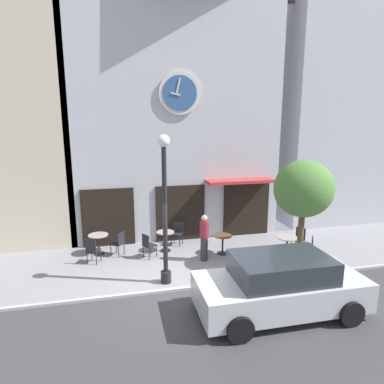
% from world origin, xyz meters
% --- Properties ---
extents(ground_plane, '(27.84, 10.89, 0.13)m').
position_xyz_m(ground_plane, '(0.00, -1.17, -0.02)').
color(ground_plane, gray).
extents(clock_building, '(8.65, 3.32, 11.92)m').
position_xyz_m(clock_building, '(0.99, 5.29, 6.15)').
color(clock_building, '#B2B2BC').
rests_on(clock_building, ground_plane).
extents(neighbor_building_right, '(5.36, 3.78, 12.64)m').
position_xyz_m(neighbor_building_right, '(8.87, 6.14, 6.32)').
color(neighbor_building_right, '#B2B2BC').
rests_on(neighbor_building_right, ground_plane).
extents(street_lamp, '(0.36, 0.36, 4.50)m').
position_xyz_m(street_lamp, '(-0.19, 0.60, 2.28)').
color(street_lamp, black).
rests_on(street_lamp, ground_plane).
extents(street_tree, '(1.96, 1.76, 3.66)m').
position_xyz_m(street_tree, '(4.34, 0.64, 2.70)').
color(street_tree, brown).
rests_on(street_tree, ground_plane).
extents(cafe_table_leftmost, '(0.73, 0.73, 0.75)m').
position_xyz_m(cafe_table_leftmost, '(-2.28, 3.40, 0.54)').
color(cafe_table_leftmost, black).
rests_on(cafe_table_leftmost, ground_plane).
extents(cafe_table_near_curb, '(0.67, 0.67, 0.77)m').
position_xyz_m(cafe_table_near_curb, '(0.18, 3.12, 0.53)').
color(cafe_table_near_curb, black).
rests_on(cafe_table_near_curb, ground_plane).
extents(cafe_table_center_right, '(0.69, 0.69, 0.72)m').
position_xyz_m(cafe_table_center_right, '(2.21, 2.38, 0.50)').
color(cafe_table_center_right, black).
rests_on(cafe_table_center_right, ground_plane).
extents(cafe_table_rightmost, '(0.77, 0.77, 0.74)m').
position_xyz_m(cafe_table_rightmost, '(4.41, 1.59, 0.55)').
color(cafe_table_rightmost, black).
rests_on(cafe_table_rightmost, ground_plane).
extents(cafe_chair_by_entrance, '(0.55, 0.55, 0.90)m').
position_xyz_m(cafe_chair_by_entrance, '(4.94, 1.02, 0.53)').
color(cafe_chair_by_entrance, black).
rests_on(cafe_chair_by_entrance, ground_plane).
extents(cafe_chair_facing_wall, '(0.55, 0.55, 0.90)m').
position_xyz_m(cafe_chair_facing_wall, '(0.77, 3.73, 0.53)').
color(cafe_chair_facing_wall, black).
rests_on(cafe_chair_facing_wall, ground_plane).
extents(cafe_chair_facing_street, '(0.55, 0.55, 0.90)m').
position_xyz_m(cafe_chair_facing_street, '(-0.53, 2.62, 0.53)').
color(cafe_chair_facing_street, black).
rests_on(cafe_chair_facing_street, ground_plane).
extents(cafe_chair_curbside, '(0.55, 0.55, 0.90)m').
position_xyz_m(cafe_chair_curbside, '(5.13, 1.99, 0.53)').
color(cafe_chair_curbside, black).
rests_on(cafe_chair_curbside, ground_plane).
extents(cafe_chair_mid_row, '(0.56, 0.56, 0.90)m').
position_xyz_m(cafe_chair_mid_row, '(-1.54, 3.07, 0.53)').
color(cafe_chair_mid_row, black).
rests_on(cafe_chair_mid_row, ground_plane).
extents(cafe_chair_left_end, '(0.53, 0.53, 0.90)m').
position_xyz_m(cafe_chair_left_end, '(-2.45, 2.56, 0.53)').
color(cafe_chair_left_end, black).
rests_on(cafe_chair_left_end, ground_plane).
extents(pedestrian_maroon, '(0.37, 0.37, 1.67)m').
position_xyz_m(pedestrian_maroon, '(1.38, 1.95, 0.86)').
color(pedestrian_maroon, '#2D2D38').
rests_on(pedestrian_maroon, ground_plane).
extents(parked_car_silver, '(4.32, 2.05, 1.55)m').
position_xyz_m(parked_car_silver, '(2.41, -1.70, 0.76)').
color(parked_car_silver, '#B7BABF').
rests_on(parked_car_silver, ground_plane).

